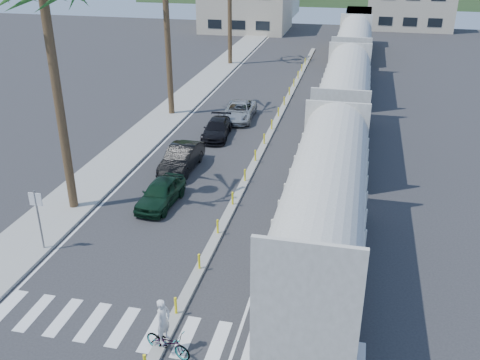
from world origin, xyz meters
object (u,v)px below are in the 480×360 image
street_sign (38,212)px  cyclist (167,337)px  car_lead (161,193)px  car_second (182,158)px

street_sign → cyclist: (7.65, -4.89, -1.29)m
street_sign → car_lead: street_sign is taller
street_sign → car_lead: bearing=56.6°
car_lead → car_second: bearing=97.9°
car_second → cyclist: cyclist is taller
car_second → cyclist: size_ratio=2.07×
car_second → car_lead: bearing=-84.4°
street_sign → car_lead: size_ratio=0.74×
car_lead → street_sign: bearing=-120.3°
street_sign → car_second: bearing=72.3°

